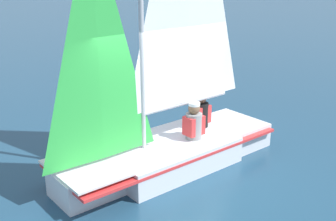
% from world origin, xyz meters
% --- Properties ---
extents(ground_plane, '(260.00, 260.00, 0.00)m').
position_xyz_m(ground_plane, '(0.00, 0.00, 0.00)').
color(ground_plane, navy).
extents(sailboat_main, '(4.45, 3.29, 6.16)m').
position_xyz_m(sailboat_main, '(0.01, 0.01, 0.84)').
color(sailboat_main, silver).
rests_on(sailboat_main, ground_plane).
extents(sailor_helm, '(0.42, 0.41, 1.16)m').
position_xyz_m(sailor_helm, '(0.50, 0.07, 0.63)').
color(sailor_helm, black).
rests_on(sailor_helm, ground_plane).
extents(sailor_crew, '(0.42, 0.41, 1.16)m').
position_xyz_m(sailor_crew, '(0.78, 0.63, 0.62)').
color(sailor_crew, black).
rests_on(sailor_crew, ground_plane).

